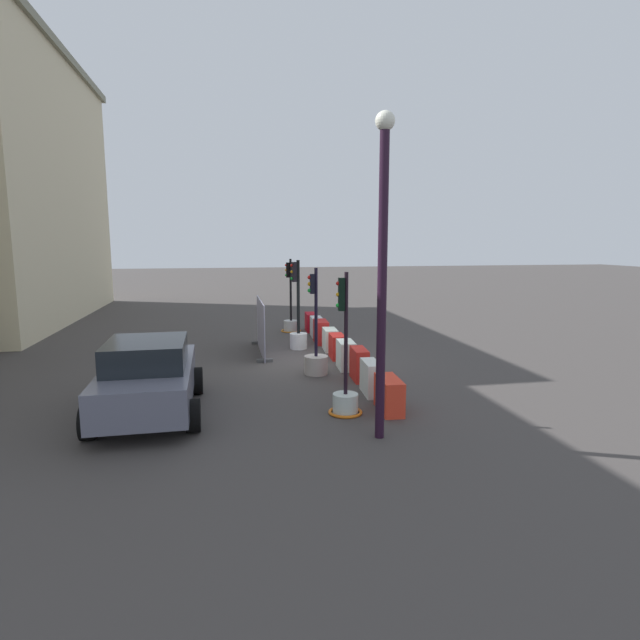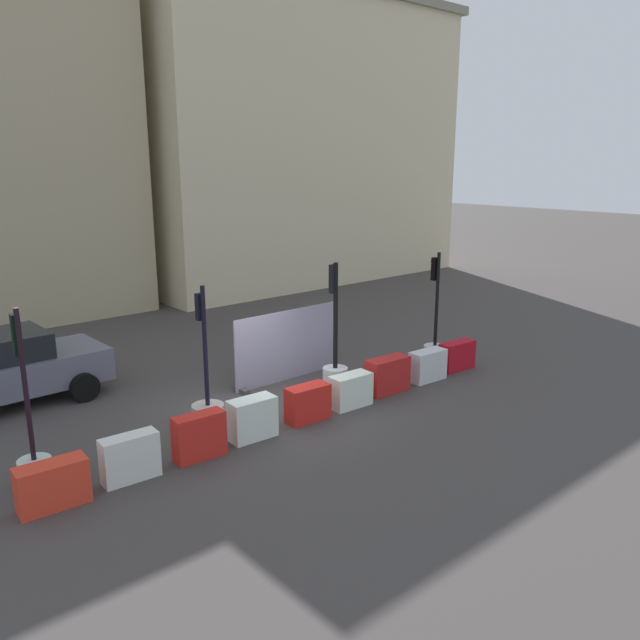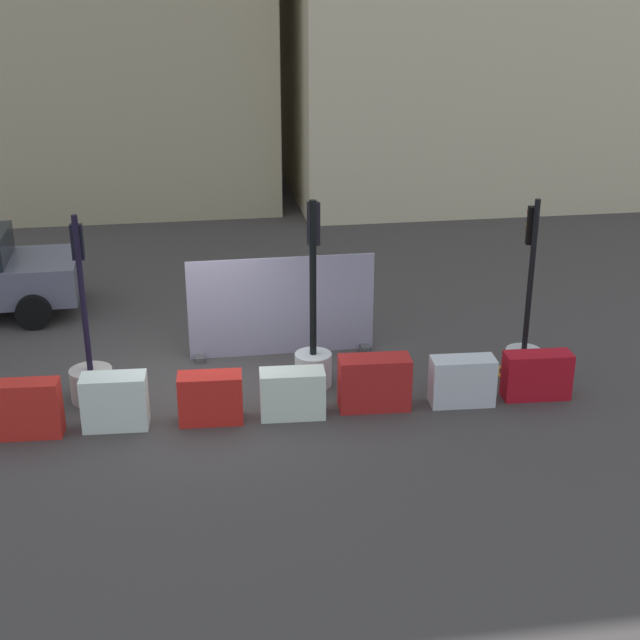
# 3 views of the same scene
# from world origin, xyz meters

# --- Properties ---
(ground_plane) EXTENTS (120.00, 120.00, 0.00)m
(ground_plane) POSITION_xyz_m (0.00, 0.00, 0.00)
(ground_plane) COLOR #403C3A
(traffic_light_0) EXTENTS (0.76, 0.76, 3.15)m
(traffic_light_0) POSITION_xyz_m (-5.31, -0.07, 0.51)
(traffic_light_0) COLOR silver
(traffic_light_0) RESTS_ON ground_plane
(traffic_light_1) EXTENTS (0.68, 0.68, 3.07)m
(traffic_light_1) POSITION_xyz_m (-1.80, -0.04, 0.52)
(traffic_light_1) COLOR #B3A89F
(traffic_light_1) RESTS_ON ground_plane
(traffic_light_2) EXTENTS (0.61, 0.61, 3.15)m
(traffic_light_2) POSITION_xyz_m (1.80, -0.05, 0.68)
(traffic_light_2) COLOR silver
(traffic_light_2) RESTS_ON ground_plane
(traffic_light_3) EXTENTS (0.86, 0.86, 3.08)m
(traffic_light_3) POSITION_xyz_m (5.38, -0.25, 0.48)
(traffic_light_3) COLOR silver
(traffic_light_3) RESTS_ON ground_plane
(construction_barrier_0) EXTENTS (1.13, 0.51, 0.77)m
(construction_barrier_0) POSITION_xyz_m (-5.34, -1.08, 0.38)
(construction_barrier_0) COLOR red
(construction_barrier_0) RESTS_ON ground_plane
(construction_barrier_1) EXTENTS (1.02, 0.42, 0.83)m
(construction_barrier_1) POSITION_xyz_m (-3.99, -1.04, 0.42)
(construction_barrier_1) COLOR silver
(construction_barrier_1) RESTS_ON ground_plane
(construction_barrier_2) EXTENTS (1.01, 0.43, 0.88)m
(construction_barrier_2) POSITION_xyz_m (-2.64, -1.11, 0.44)
(construction_barrier_2) COLOR red
(construction_barrier_2) RESTS_ON ground_plane
(construction_barrier_3) EXTENTS (1.00, 0.51, 0.85)m
(construction_barrier_3) POSITION_xyz_m (-1.37, -1.03, 0.42)
(construction_barrier_3) COLOR white
(construction_barrier_3) RESTS_ON ground_plane
(construction_barrier_4) EXTENTS (1.00, 0.49, 0.78)m
(construction_barrier_4) POSITION_xyz_m (0.06, -1.08, 0.39)
(construction_barrier_4) COLOR red
(construction_barrier_4) RESTS_ON ground_plane
(construction_barrier_5) EXTENTS (1.02, 0.50, 0.76)m
(construction_barrier_5) POSITION_xyz_m (1.31, -1.11, 0.38)
(construction_barrier_5) COLOR white
(construction_barrier_5) RESTS_ON ground_plane
(construction_barrier_6) EXTENTS (1.14, 0.53, 0.86)m
(construction_barrier_6) POSITION_xyz_m (2.62, -1.03, 0.43)
(construction_barrier_6) COLOR red
(construction_barrier_6) RESTS_ON ground_plane
(construction_barrier_7) EXTENTS (1.03, 0.49, 0.78)m
(construction_barrier_7) POSITION_xyz_m (4.03, -1.11, 0.39)
(construction_barrier_7) COLOR silver
(construction_barrier_7) RESTS_ON ground_plane
(construction_barrier_8) EXTENTS (1.10, 0.46, 0.77)m
(construction_barrier_8) POSITION_xyz_m (5.28, -1.08, 0.39)
(construction_barrier_8) COLOR #B6101C
(construction_barrier_8) RESTS_ON ground_plane
(car_grey_saloon) EXTENTS (4.33, 2.32, 1.69)m
(car_grey_saloon) POSITION_xyz_m (-4.53, 4.20, 0.85)
(car_grey_saloon) COLOR slate
(car_grey_saloon) RESTS_ON ground_plane
(street_lamp_post) EXTENTS (0.36, 0.36, 6.11)m
(street_lamp_post) POSITION_xyz_m (-6.78, -0.41, 3.50)
(street_lamp_post) COLOR black
(street_lamp_post) RESTS_ON ground_plane
(site_fence_panel) EXTENTS (3.31, 0.50, 1.81)m
(site_fence_panel) POSITION_xyz_m (1.44, 1.30, 0.85)
(site_fence_panel) COLOR #9A95AD
(site_fence_panel) RESTS_ON ground_plane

